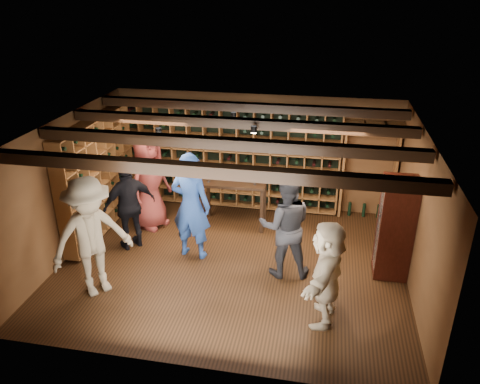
% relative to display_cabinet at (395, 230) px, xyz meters
% --- Properties ---
extents(ground, '(6.00, 6.00, 0.00)m').
position_rel_display_cabinet_xyz_m(ground, '(-2.71, -0.20, -0.86)').
color(ground, '#341D0E').
rests_on(ground, ground).
extents(room_shell, '(6.00, 6.00, 6.00)m').
position_rel_display_cabinet_xyz_m(room_shell, '(-2.71, -0.15, 1.56)').
color(room_shell, brown).
rests_on(room_shell, ground).
extents(wine_rack_back, '(4.65, 0.30, 2.20)m').
position_rel_display_cabinet_xyz_m(wine_rack_back, '(-3.24, 2.13, 0.29)').
color(wine_rack_back, brown).
rests_on(wine_rack_back, ground).
extents(wine_rack_left, '(0.30, 2.65, 2.20)m').
position_rel_display_cabinet_xyz_m(wine_rack_left, '(-5.54, 0.62, 0.29)').
color(wine_rack_left, brown).
rests_on(wine_rack_left, ground).
extents(crate_shelf, '(1.20, 0.32, 2.07)m').
position_rel_display_cabinet_xyz_m(crate_shelf, '(-0.31, 2.12, 0.71)').
color(crate_shelf, brown).
rests_on(crate_shelf, ground).
extents(display_cabinet, '(0.55, 0.50, 1.75)m').
position_rel_display_cabinet_xyz_m(display_cabinet, '(0.00, 0.00, 0.00)').
color(display_cabinet, '#3A120B').
rests_on(display_cabinet, ground).
extents(man_blue_shirt, '(0.79, 0.58, 1.99)m').
position_rel_display_cabinet_xyz_m(man_blue_shirt, '(-3.48, -0.03, 0.14)').
color(man_blue_shirt, navy).
rests_on(man_blue_shirt, ground).
extents(man_grey_suit, '(0.99, 0.82, 1.83)m').
position_rel_display_cabinet_xyz_m(man_grey_suit, '(-1.78, -0.31, 0.06)').
color(man_grey_suit, black).
rests_on(man_grey_suit, ground).
extents(guest_red_floral, '(0.94, 1.13, 1.97)m').
position_rel_display_cabinet_xyz_m(guest_red_floral, '(-4.61, 0.91, 0.13)').
color(guest_red_floral, maroon).
rests_on(guest_red_floral, ground).
extents(guest_woman_black, '(1.01, 1.00, 1.71)m').
position_rel_display_cabinet_xyz_m(guest_woman_black, '(-4.68, 0.05, 0.00)').
color(guest_woman_black, black).
rests_on(guest_woman_black, ground).
extents(guest_khaki, '(1.41, 1.45, 1.99)m').
position_rel_display_cabinet_xyz_m(guest_khaki, '(-4.69, -1.38, 0.14)').
color(guest_khaki, '#83745B').
rests_on(guest_khaki, ground).
extents(guest_beige, '(0.66, 1.55, 1.63)m').
position_rel_display_cabinet_xyz_m(guest_beige, '(-1.08, -1.41, -0.04)').
color(guest_beige, tan).
rests_on(guest_beige, ground).
extents(tasting_table, '(1.32, 0.69, 1.26)m').
position_rel_display_cabinet_xyz_m(tasting_table, '(-2.97, 1.27, -0.00)').
color(tasting_table, black).
rests_on(tasting_table, ground).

